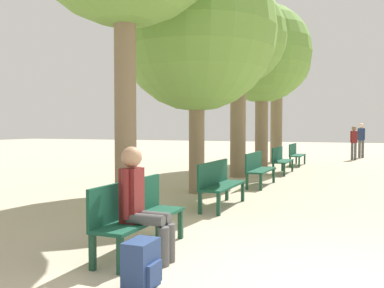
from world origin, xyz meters
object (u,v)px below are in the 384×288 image
(person_seated, at_px, (141,201))
(pedestrian_near, at_px, (361,138))
(bench_row_3, at_px, (281,158))
(pedestrian_mid, at_px, (354,141))
(tree_row_4, at_px, (277,63))
(tree_row_3, at_px, (262,54))
(bench_row_1, at_px, (219,181))
(tree_row_1, at_px, (197,32))
(bench_row_2, at_px, (258,167))
(bench_row_4, at_px, (295,153))
(backpack, at_px, (142,265))
(bench_row_0, at_px, (135,211))
(tree_row_2, at_px, (238,39))

(person_seated, height_order, pedestrian_near, pedestrian_near)
(bench_row_3, distance_m, pedestrian_mid, 7.29)
(bench_row_3, xyz_separation_m, tree_row_4, (-1.02, 4.47, 3.76))
(tree_row_4, bearing_deg, tree_row_3, -90.00)
(bench_row_1, distance_m, tree_row_1, 3.63)
(bench_row_2, xyz_separation_m, bench_row_4, (0.00, 6.28, 0.00))
(bench_row_4, relative_size, pedestrian_near, 0.95)
(bench_row_2, bearing_deg, tree_row_3, 101.95)
(bench_row_4, distance_m, backpack, 13.60)
(bench_row_4, xyz_separation_m, pedestrian_near, (2.34, 5.55, 0.48))
(bench_row_2, relative_size, pedestrian_mid, 1.04)
(tree_row_1, bearing_deg, pedestrian_mid, 75.48)
(pedestrian_mid, bearing_deg, bench_row_0, -97.11)
(bench_row_2, xyz_separation_m, tree_row_2, (-1.02, 1.68, 3.65))
(bench_row_3, bearing_deg, backpack, -86.44)
(tree_row_4, relative_size, pedestrian_mid, 3.71)
(bench_row_1, relative_size, tree_row_2, 0.29)
(bench_row_1, distance_m, bench_row_2, 3.14)
(bench_row_0, bearing_deg, bench_row_2, 90.00)
(bench_row_0, bearing_deg, bench_row_3, 90.00)
(bench_row_3, height_order, backpack, bench_row_3)
(bench_row_1, relative_size, person_seated, 1.26)
(bench_row_2, bearing_deg, tree_row_1, -120.88)
(bench_row_2, distance_m, tree_row_3, 6.14)
(tree_row_2, relative_size, person_seated, 4.39)
(bench_row_2, height_order, tree_row_1, tree_row_1)
(bench_row_1, relative_size, bench_row_3, 1.00)
(tree_row_1, distance_m, pedestrian_near, 14.21)
(bench_row_2, distance_m, bench_row_3, 3.14)
(person_seated, bearing_deg, tree_row_2, 98.58)
(bench_row_0, distance_m, bench_row_2, 6.28)
(bench_row_0, height_order, tree_row_2, tree_row_2)
(bench_row_0, xyz_separation_m, bench_row_4, (0.00, 12.56, 0.00))
(bench_row_1, distance_m, tree_row_3, 8.82)
(tree_row_3, relative_size, backpack, 13.19)
(backpack, relative_size, pedestrian_mid, 0.29)
(pedestrian_near, bearing_deg, bench_row_4, -112.86)
(bench_row_0, distance_m, tree_row_1, 5.66)
(tree_row_1, xyz_separation_m, tree_row_4, (0.00, 9.31, 0.59))
(bench_row_1, xyz_separation_m, bench_row_3, (0.00, 6.28, 0.00))
(bench_row_1, distance_m, pedestrian_near, 15.17)
(bench_row_3, distance_m, tree_row_1, 5.88)
(tree_row_3, relative_size, tree_row_4, 1.04)
(tree_row_4, xyz_separation_m, pedestrian_mid, (3.06, 2.52, -3.36))
(bench_row_3, bearing_deg, bench_row_2, -90.00)
(backpack, xyz_separation_m, pedestrian_near, (1.69, 19.14, 0.75))
(tree_row_3, distance_m, backpack, 12.85)
(bench_row_2, distance_m, bench_row_4, 6.28)
(bench_row_4, height_order, pedestrian_mid, pedestrian_mid)
(bench_row_3, relative_size, backpack, 3.55)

